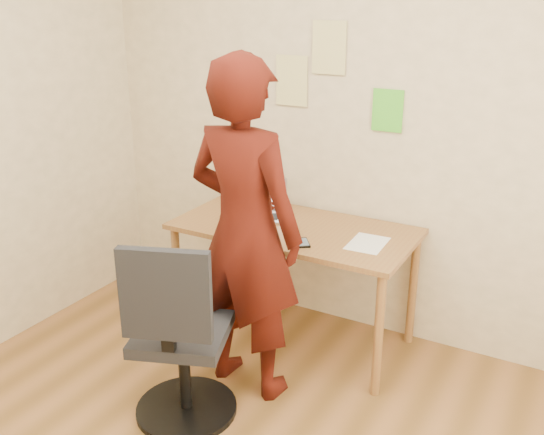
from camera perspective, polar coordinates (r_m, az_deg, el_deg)
The scene contains 10 objects.
room at distance 2.13m, azimuth -9.46°, elevation 1.80°, with size 3.58×3.58×2.78m.
desk at distance 3.58m, azimuth 2.09°, elevation -2.14°, with size 1.40×0.70×0.74m.
laptop at distance 3.72m, azimuth -1.02°, elevation 0.95°, with size 0.37×0.35×0.21m.
paper_sheet at distance 3.35m, azimuth 8.97°, elevation -2.41°, with size 0.19×0.27×0.00m, color white.
phone at distance 3.31m, azimuth 2.90°, elevation -2.38°, with size 0.13×0.14×0.01m.
wall_note_left at distance 3.76m, azimuth 1.86°, elevation 12.75°, with size 0.21×0.00×0.30m, color #DED384.
wall_note_mid at distance 3.64m, azimuth 5.38°, elevation 15.63°, with size 0.21×0.00×0.30m, color #DED384.
wall_note_right at distance 3.54m, azimuth 10.81°, elevation 9.85°, with size 0.18×0.00×0.24m, color #53CF2E.
office_chair at distance 3.01m, azimuth -8.76°, elevation -11.90°, with size 0.56×0.57×0.99m.
person at distance 3.06m, azimuth -2.57°, elevation -1.32°, with size 0.65×0.43×1.78m, color #3D0E08.
Camera 1 is at (1.28, -1.57, 2.01)m, focal length 40.00 mm.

